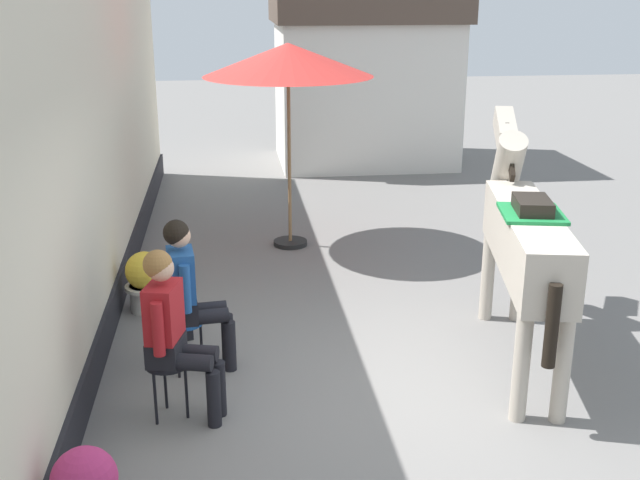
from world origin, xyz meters
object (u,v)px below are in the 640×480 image
saddled_horse_center (524,236)px  cafe_parasol (288,61)px  seated_visitor_near (173,327)px  flower_planter_far (145,280)px  seated_visitor_far (190,288)px  satchel_bag (183,326)px

saddled_horse_center → cafe_parasol: size_ratio=1.15×
seated_visitor_near → flower_planter_far: size_ratio=2.17×
seated_visitor_far → saddled_horse_center: size_ratio=0.47×
seated_visitor_near → cafe_parasol: (1.24, 4.13, 1.59)m
seated_visitor_far → satchel_bag: 0.99m
saddled_horse_center → flower_planter_far: saddled_horse_center is taller
seated_visitor_near → flower_planter_far: seated_visitor_near is taller
saddled_horse_center → satchel_bag: size_ratio=10.59×
saddled_horse_center → satchel_bag: 3.32m
seated_visitor_far → flower_planter_far: size_ratio=2.17×
satchel_bag → seated_visitor_near: bearing=-20.1°
flower_planter_far → seated_visitor_far: bearing=-69.2°
saddled_horse_center → flower_planter_far: bearing=156.5°
satchel_bag → saddled_horse_center: bearing=53.7°
seated_visitor_far → cafe_parasol: (1.14, 3.34, 1.59)m
seated_visitor_far → saddled_horse_center: 2.93m
seated_visitor_far → saddled_horse_center: saddled_horse_center is taller
flower_planter_far → saddled_horse_center: bearing=-23.5°
seated_visitor_near → seated_visitor_far: (0.09, 0.79, 0.00)m
seated_visitor_far → flower_planter_far: (-0.53, 1.39, -0.44)m
seated_visitor_near → satchel_bag: size_ratio=4.96×
flower_planter_far → satchel_bag: size_ratio=2.29×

